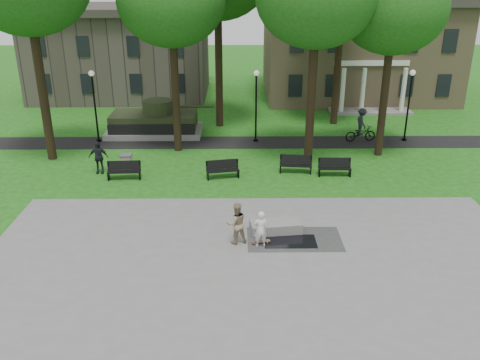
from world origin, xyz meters
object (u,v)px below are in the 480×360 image
object	(u,v)px
friend_watching	(236,223)
trash_bin	(127,162)
skateboarder	(261,229)
concrete_block	(276,226)
park_bench_0	(124,170)
cyclist	(361,128)

from	to	relation	value
friend_watching	trash_bin	size ratio (longest dim) A/B	1.87
skateboarder	trash_bin	size ratio (longest dim) A/B	1.67
concrete_block	trash_bin	size ratio (longest dim) A/B	2.29
concrete_block	park_bench_0	xyz separation A→B (m)	(-7.83, 6.17, 0.28)
concrete_block	park_bench_0	world-z (taller)	park_bench_0
skateboarder	concrete_block	bearing A→B (deg)	-128.51
skateboarder	cyclist	size ratio (longest dim) A/B	0.71
friend_watching	cyclist	size ratio (longest dim) A/B	0.80
park_bench_0	friend_watching	bearing A→B (deg)	-52.81
cyclist	trash_bin	distance (m)	15.49
skateboarder	park_bench_0	distance (m)	10.32
skateboarder	trash_bin	distance (m)	11.38
skateboarder	friend_watching	world-z (taller)	friend_watching
cyclist	concrete_block	bearing A→B (deg)	144.29
skateboarder	cyclist	distance (m)	15.84
concrete_block	park_bench_0	bearing A→B (deg)	141.77
skateboarder	cyclist	bearing A→B (deg)	-127.21
friend_watching	park_bench_0	size ratio (longest dim) A/B	0.99
concrete_block	friend_watching	xyz separation A→B (m)	(-1.72, -1.00, 0.67)
concrete_block	park_bench_0	size ratio (longest dim) A/B	1.21
cyclist	trash_bin	xyz separation A→B (m)	(-14.57, -5.23, -0.43)
concrete_block	trash_bin	world-z (taller)	trash_bin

